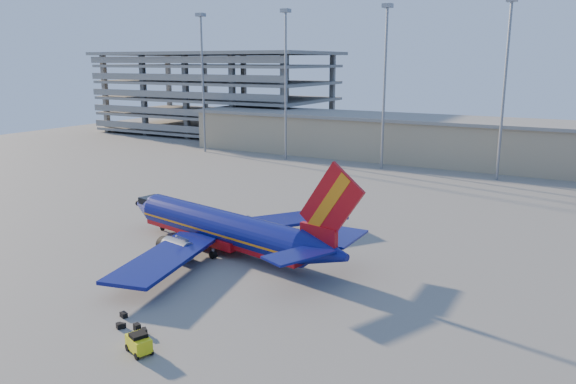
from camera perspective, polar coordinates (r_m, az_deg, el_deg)
name	(u,v)px	position (r m, az deg, el deg)	size (l,w,h in m)	color
ground	(278,242)	(60.85, -1.02, -5.09)	(220.00, 220.00, 0.00)	slate
terminal_building	(481,143)	(110.58, 19.04, 4.77)	(122.00, 16.00, 8.50)	#9D8A6C
parking_garage	(217,89)	(154.03, -7.23, 10.32)	(62.00, 32.00, 21.40)	slate
light_mast_row	(442,70)	(98.92, 15.41, 11.82)	(101.60, 1.60, 28.65)	gray
aircraft_main	(226,229)	(57.65, -6.28, -3.79)	(31.92, 30.39, 10.93)	navy
baggage_tug	(139,343)	(39.99, -14.92, -14.58)	(2.28, 1.85, 1.42)	yellow
luggage_pile	(130,325)	(43.74, -15.74, -12.87)	(4.14, 2.08, 0.53)	black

